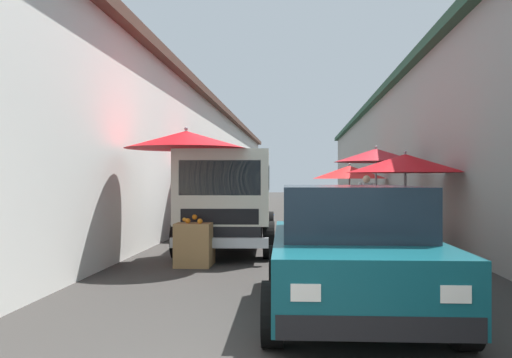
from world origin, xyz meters
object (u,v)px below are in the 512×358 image
object	(u,v)px
plastic_stool	(270,218)
fruit_stall_near_right	(404,174)
fruit_stall_near_left	(188,159)
fruit_stall_far_left	(220,176)
delivery_truck	(226,203)
fruit_stall_mid_lane	(350,176)
vendor_by_crates	(249,197)
hatchback_car	(349,248)
vendor_in_shade	(367,199)
fruit_stall_far_right	(375,169)
parked_scooter	(365,215)

from	to	relation	value
plastic_stool	fruit_stall_near_right	bearing A→B (deg)	-150.80
fruit_stall_near_left	fruit_stall_far_left	distance (m)	4.74
fruit_stall_near_right	delivery_truck	distance (m)	3.70
fruit_stall_mid_lane	vendor_by_crates	size ratio (longest dim) A/B	1.60
fruit_stall_mid_lane	delivery_truck	world-z (taller)	fruit_stall_mid_lane
hatchback_car	plastic_stool	bearing A→B (deg)	8.13
fruit_stall_near_right	delivery_truck	bearing A→B (deg)	94.19
fruit_stall_far_left	fruit_stall_near_right	size ratio (longest dim) A/B	0.93
fruit_stall_far_left	fruit_stall_near_right	xyz separation A→B (m)	(-3.02, -4.27, 0.03)
fruit_stall_far_left	delivery_truck	size ratio (longest dim) A/B	0.45
vendor_by_crates	vendor_in_shade	distance (m)	3.85
fruit_stall_far_right	fruit_stall_far_left	xyz separation A→B (m)	(0.40, 4.05, -0.18)
vendor_in_shade	parked_scooter	world-z (taller)	vendor_in_shade
fruit_stall_near_right	vendor_by_crates	xyz separation A→B (m)	(6.14, 3.77, -0.68)
hatchback_car	parked_scooter	bearing A→B (deg)	-7.93
vendor_in_shade	plastic_stool	size ratio (longest dim) A/B	3.78
fruit_stall_far_left	parked_scooter	xyz separation A→B (m)	(2.26, -4.11, -1.16)
delivery_truck	vendor_by_crates	size ratio (longest dim) A/B	3.01
hatchback_car	delivery_truck	size ratio (longest dim) A/B	0.79
fruit_stall_mid_lane	hatchback_car	world-z (taller)	fruit_stall_mid_lane
fruit_stall_near_left	delivery_truck	xyz separation A→B (m)	(1.44, -0.51, -0.85)
fruit_stall_far_left	plastic_stool	xyz separation A→B (m)	(2.46, -1.21, -1.28)
vendor_in_shade	vendor_by_crates	bearing A→B (deg)	69.75
vendor_by_crates	vendor_in_shade	world-z (taller)	vendor_by_crates
parked_scooter	plastic_stool	xyz separation A→B (m)	(0.20, 2.91, -0.12)
parked_scooter	fruit_stall_near_right	bearing A→B (deg)	-178.28
vendor_by_crates	fruit_stall_near_right	bearing A→B (deg)	-148.49
fruit_stall_mid_lane	vendor_in_shade	bearing A→B (deg)	-177.83
vendor_by_crates	delivery_truck	bearing A→B (deg)	-178.91
fruit_stall_near_right	plastic_stool	size ratio (longest dim) A/B	5.52
fruit_stall_mid_lane	hatchback_car	xyz separation A→B (m)	(-13.37, 1.28, -0.89)
fruit_stall_mid_lane	parked_scooter	bearing A→B (deg)	-177.50
fruit_stall_far_left	parked_scooter	distance (m)	4.83
fruit_stall_mid_lane	vendor_in_shade	xyz separation A→B (m)	(-3.64, -0.14, -0.68)
delivery_truck	plastic_stool	xyz separation A→B (m)	(5.75, -0.58, -0.71)
hatchback_car	vendor_in_shade	world-z (taller)	vendor_in_shade
parked_scooter	fruit_stall_mid_lane	bearing A→B (deg)	2.50
hatchback_car	fruit_stall_mid_lane	bearing A→B (deg)	-5.48
parked_scooter	plastic_stool	bearing A→B (deg)	86.03
fruit_stall_near_right	fruit_stall_far_right	bearing A→B (deg)	4.82
hatchback_car	vendor_in_shade	xyz separation A→B (m)	(9.73, -1.42, 0.21)
fruit_stall_near_left	fruit_stall_mid_lane	bearing A→B (deg)	-20.78
delivery_truck	plastic_stool	bearing A→B (deg)	-5.75
hatchback_car	delivery_truck	bearing A→B (deg)	23.94
fruit_stall_far_right	parked_scooter	bearing A→B (deg)	-1.34
fruit_stall_mid_lane	vendor_by_crates	distance (m)	4.22
delivery_truck	hatchback_car	bearing A→B (deg)	-156.06
delivery_truck	parked_scooter	distance (m)	6.58
fruit_stall_far_left	plastic_stool	distance (m)	3.02
fruit_stall_near_right	vendor_by_crates	size ratio (longest dim) A/B	1.45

